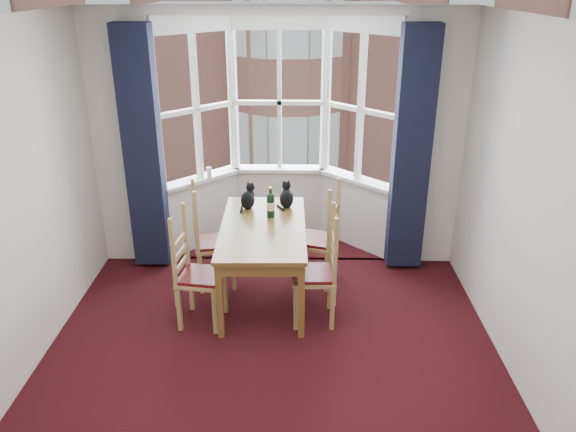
{
  "coord_description": "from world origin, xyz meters",
  "views": [
    {
      "loc": [
        0.2,
        -3.64,
        3.07
      ],
      "look_at": [
        0.13,
        1.05,
        1.05
      ],
      "focal_mm": 35.0,
      "sensor_mm": 36.0,
      "label": 1
    }
  ],
  "objects_px": {
    "cat_left": "(248,199)",
    "candle_tall": "(209,172)",
    "cat_right": "(286,197)",
    "wine_bottle": "(271,204)",
    "chair_right_near": "(323,276)",
    "dining_table": "(263,234)",
    "chair_left_far": "(206,244)",
    "chair_left_near": "(192,277)",
    "chair_right_far": "(325,242)"
  },
  "relations": [
    {
      "from": "chair_left_far",
      "to": "wine_bottle",
      "type": "distance_m",
      "value": 0.82
    },
    {
      "from": "cat_left",
      "to": "dining_table",
      "type": "bearing_deg",
      "value": -68.29
    },
    {
      "from": "chair_left_far",
      "to": "chair_left_near",
      "type": "bearing_deg",
      "value": -92.47
    },
    {
      "from": "chair_right_near",
      "to": "candle_tall",
      "type": "relative_size",
      "value": 7.24
    },
    {
      "from": "cat_left",
      "to": "candle_tall",
      "type": "xyz_separation_m",
      "value": [
        -0.52,
        0.74,
        0.04
      ]
    },
    {
      "from": "chair_left_near",
      "to": "chair_right_near",
      "type": "height_order",
      "value": "same"
    },
    {
      "from": "chair_left_near",
      "to": "chair_right_near",
      "type": "distance_m",
      "value": 1.24
    },
    {
      "from": "dining_table",
      "to": "chair_left_near",
      "type": "distance_m",
      "value": 0.83
    },
    {
      "from": "chair_left_near",
      "to": "cat_right",
      "type": "distance_m",
      "value": 1.37
    },
    {
      "from": "chair_left_near",
      "to": "chair_right_near",
      "type": "relative_size",
      "value": 1.0
    },
    {
      "from": "dining_table",
      "to": "chair_left_far",
      "type": "height_order",
      "value": "chair_left_far"
    },
    {
      "from": "chair_left_far",
      "to": "cat_left",
      "type": "distance_m",
      "value": 0.65
    },
    {
      "from": "dining_table",
      "to": "chair_right_near",
      "type": "xyz_separation_m",
      "value": [
        0.59,
        -0.42,
        -0.23
      ]
    },
    {
      "from": "chair_right_near",
      "to": "candle_tall",
      "type": "xyz_separation_m",
      "value": [
        -1.29,
        1.62,
        0.46
      ]
    },
    {
      "from": "chair_left_far",
      "to": "chair_right_near",
      "type": "bearing_deg",
      "value": -28.21
    },
    {
      "from": "chair_left_far",
      "to": "candle_tall",
      "type": "height_order",
      "value": "candle_tall"
    },
    {
      "from": "dining_table",
      "to": "cat_left",
      "type": "height_order",
      "value": "cat_left"
    },
    {
      "from": "chair_right_far",
      "to": "candle_tall",
      "type": "relative_size",
      "value": 7.24
    },
    {
      "from": "wine_bottle",
      "to": "candle_tall",
      "type": "relative_size",
      "value": 2.53
    },
    {
      "from": "candle_tall",
      "to": "cat_right",
      "type": "bearing_deg",
      "value": -36.82
    },
    {
      "from": "chair_left_near",
      "to": "cat_left",
      "type": "relative_size",
      "value": 3.22
    },
    {
      "from": "chair_right_near",
      "to": "candle_tall",
      "type": "height_order",
      "value": "candle_tall"
    },
    {
      "from": "chair_right_far",
      "to": "chair_right_near",
      "type": "bearing_deg",
      "value": -93.48
    },
    {
      "from": "chair_left_far",
      "to": "chair_right_far",
      "type": "relative_size",
      "value": 1.0
    },
    {
      "from": "cat_left",
      "to": "candle_tall",
      "type": "relative_size",
      "value": 2.25
    },
    {
      "from": "chair_left_near",
      "to": "candle_tall",
      "type": "relative_size",
      "value": 7.24
    },
    {
      "from": "chair_right_near",
      "to": "chair_left_far",
      "type": "bearing_deg",
      "value": 151.79
    },
    {
      "from": "chair_left_far",
      "to": "cat_right",
      "type": "bearing_deg",
      "value": 18.56
    },
    {
      "from": "chair_left_far",
      "to": "chair_right_far",
      "type": "height_order",
      "value": "same"
    },
    {
      "from": "chair_right_far",
      "to": "cat_left",
      "type": "relative_size",
      "value": 3.22
    },
    {
      "from": "chair_right_far",
      "to": "cat_right",
      "type": "relative_size",
      "value": 3.21
    },
    {
      "from": "chair_left_far",
      "to": "candle_tall",
      "type": "relative_size",
      "value": 7.24
    },
    {
      "from": "chair_right_near",
      "to": "cat_right",
      "type": "distance_m",
      "value": 1.09
    },
    {
      "from": "chair_left_far",
      "to": "chair_right_near",
      "type": "distance_m",
      "value": 1.37
    },
    {
      "from": "chair_left_near",
      "to": "wine_bottle",
      "type": "xyz_separation_m",
      "value": [
        0.72,
        0.7,
        0.46
      ]
    },
    {
      "from": "chair_right_near",
      "to": "wine_bottle",
      "type": "height_order",
      "value": "wine_bottle"
    },
    {
      "from": "chair_left_near",
      "to": "candle_tall",
      "type": "distance_m",
      "value": 1.73
    },
    {
      "from": "chair_left_far",
      "to": "wine_bottle",
      "type": "xyz_separation_m",
      "value": [
        0.69,
        0.01,
        0.46
      ]
    },
    {
      "from": "chair_left_near",
      "to": "chair_left_far",
      "type": "xyz_separation_m",
      "value": [
        0.03,
        0.69,
        0.0
      ]
    },
    {
      "from": "chair_right_near",
      "to": "cat_left",
      "type": "height_order",
      "value": "cat_left"
    },
    {
      "from": "wine_bottle",
      "to": "cat_left",
      "type": "bearing_deg",
      "value": 137.47
    },
    {
      "from": "chair_left_near",
      "to": "chair_left_far",
      "type": "height_order",
      "value": "same"
    },
    {
      "from": "chair_right_far",
      "to": "cat_right",
      "type": "bearing_deg",
      "value": 151.83
    },
    {
      "from": "chair_left_far",
      "to": "wine_bottle",
      "type": "relative_size",
      "value": 2.86
    },
    {
      "from": "dining_table",
      "to": "wine_bottle",
      "type": "distance_m",
      "value": 0.33
    },
    {
      "from": "cat_right",
      "to": "cat_left",
      "type": "bearing_deg",
      "value": -173.59
    },
    {
      "from": "chair_right_far",
      "to": "wine_bottle",
      "type": "xyz_separation_m",
      "value": [
        -0.56,
        -0.06,
        0.46
      ]
    },
    {
      "from": "chair_left_far",
      "to": "chair_right_far",
      "type": "bearing_deg",
      "value": 2.95
    },
    {
      "from": "cat_right",
      "to": "wine_bottle",
      "type": "bearing_deg",
      "value": -119.55
    },
    {
      "from": "cat_right",
      "to": "chair_left_far",
      "type": "bearing_deg",
      "value": -161.44
    }
  ]
}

